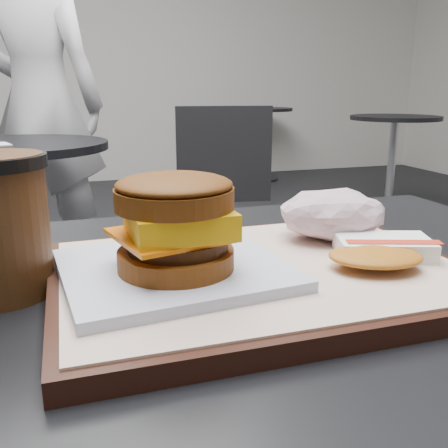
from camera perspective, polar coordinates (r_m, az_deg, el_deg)
customer_table at (r=0.58m, az=4.05°, el=-24.00°), size 0.80×0.60×0.77m
serving_tray at (r=0.47m, az=4.14°, el=-5.86°), size 0.38×0.28×0.02m
breakfast_sandwich at (r=0.43m, az=-5.59°, el=-1.22°), size 0.21×0.19×0.09m
hash_brown at (r=0.50m, az=17.41°, el=-2.96°), size 0.13×0.11×0.02m
crumpled_wrapper at (r=0.56m, az=12.36°, el=1.11°), size 0.12×0.09×0.05m
neighbor_table at (r=2.11m, az=-22.32°, el=3.22°), size 0.70×0.70×0.75m
neighbor_chair at (r=2.10m, az=-3.16°, el=3.15°), size 0.63×0.48×0.88m
patron at (r=2.69m, az=-20.31°, el=12.65°), size 0.74×0.63×1.74m
bg_table_near at (r=4.01m, az=18.80°, el=8.95°), size 0.66×0.66×0.75m
bg_table_far at (r=5.31m, az=4.15°, el=11.07°), size 0.66×0.66×0.75m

